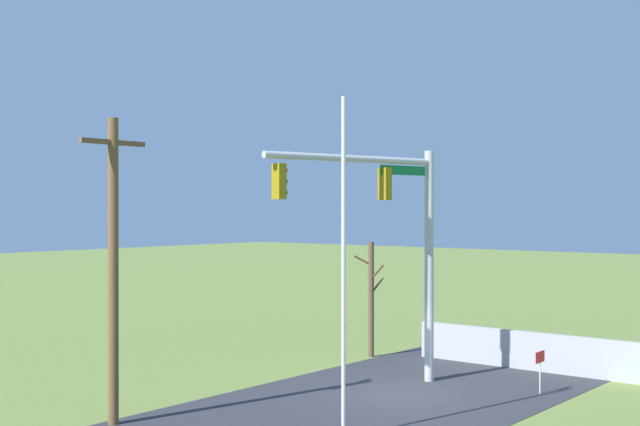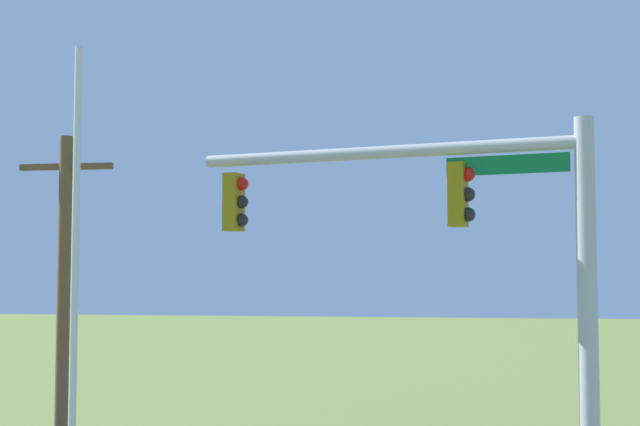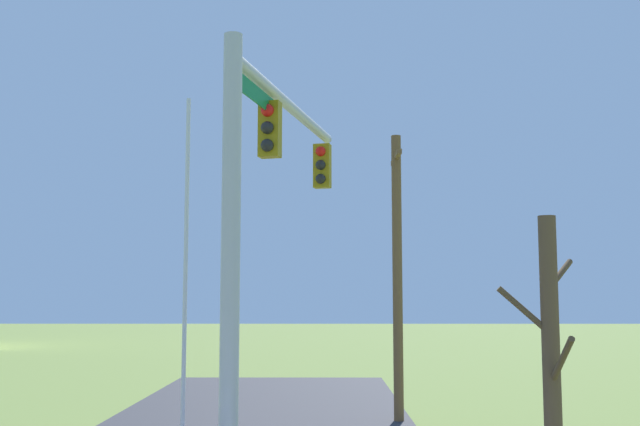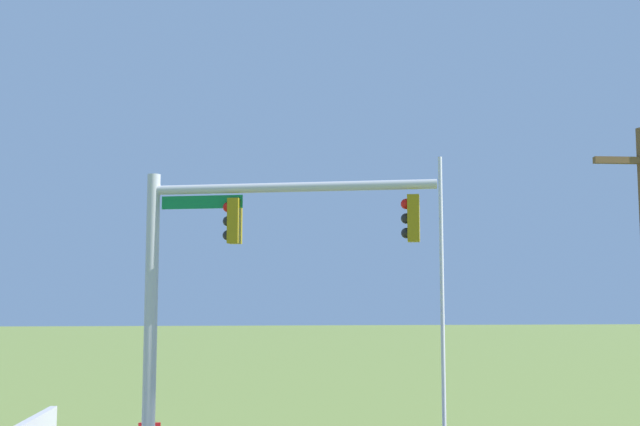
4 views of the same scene
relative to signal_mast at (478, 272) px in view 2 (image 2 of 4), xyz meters
The scene contains 3 objects.
signal_mast is the anchor object (origin of this frame).
flagpole 5.81m from the signal_mast, 157.19° to the right, with size 0.10×0.10×7.90m, color silver.
utility_pole 8.43m from the signal_mast, 159.45° to the left, with size 1.90×0.26×7.54m.
Camera 2 is at (0.24, -12.35, 4.91)m, focal length 48.92 mm.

